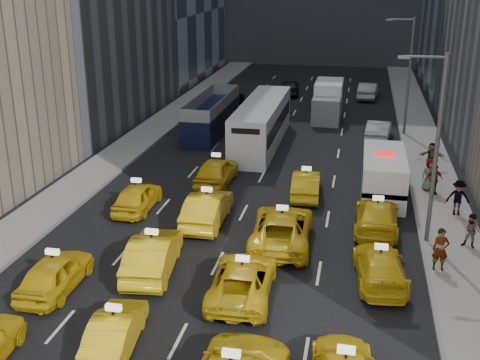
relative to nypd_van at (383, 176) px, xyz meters
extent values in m
cube|color=gray|center=(-17.85, 6.89, -1.12)|extent=(3.00, 90.00, 0.15)
cube|color=gray|center=(3.15, 6.89, -1.12)|extent=(3.00, 90.00, 0.15)
cube|color=slate|center=(-16.40, 6.89, -1.11)|extent=(0.15, 90.00, 0.18)
cube|color=slate|center=(1.70, 6.89, -1.11)|extent=(0.15, 90.00, 0.18)
cylinder|color=#595B60|center=(1.95, -6.11, 3.30)|extent=(0.20, 0.20, 9.00)
cylinder|color=#595B60|center=(1.05, -6.11, 7.60)|extent=(1.80, 0.12, 0.12)
cube|color=slate|center=(0.15, -6.11, 7.55)|extent=(0.50, 0.22, 0.12)
cylinder|color=#595B60|center=(1.95, 13.89, 3.30)|extent=(0.20, 0.20, 9.00)
cylinder|color=#595B60|center=(1.05, 13.89, 7.60)|extent=(1.80, 0.12, 0.12)
cube|color=slate|center=(0.15, 13.89, 7.55)|extent=(0.50, 0.22, 0.12)
imported|color=gold|center=(-9.34, -16.86, -0.53)|extent=(1.89, 4.20, 1.34)
imported|color=gold|center=(-13.25, -13.69, -0.44)|extent=(1.86, 4.45, 1.51)
imported|color=gold|center=(-9.89, -11.40, -0.36)|extent=(2.39, 5.27, 1.67)
imported|color=gold|center=(-5.72, -12.61, -0.48)|extent=(2.62, 5.27, 1.43)
imported|color=gold|center=(-0.34, -10.36, -0.50)|extent=(2.47, 5.00, 1.40)
imported|color=gold|center=(-13.06, -4.86, -0.46)|extent=(1.86, 4.40, 1.48)
imported|color=gold|center=(-8.89, -5.90, -0.37)|extent=(1.82, 5.04, 1.65)
imported|color=gold|center=(-4.83, -7.56, -0.38)|extent=(2.99, 6.03, 1.64)
imported|color=gold|center=(-0.40, -5.04, -0.45)|extent=(2.25, 5.24, 1.50)
imported|color=gold|center=(-9.84, 0.03, -0.38)|extent=(2.03, 4.82, 1.63)
imported|color=gold|center=(-4.31, -0.99, -0.47)|extent=(1.77, 4.50, 1.46)
cube|color=silver|center=(0.00, 0.00, 0.03)|extent=(2.53, 6.22, 2.46)
cylinder|color=black|center=(-1.03, -2.18, -0.70)|extent=(0.28, 0.99, 0.99)
cylinder|color=black|center=(1.03, -2.18, -0.70)|extent=(0.28, 0.99, 0.99)
cylinder|color=black|center=(-1.03, 2.18, -0.70)|extent=(0.28, 0.99, 0.99)
cylinder|color=black|center=(1.03, 2.18, -0.70)|extent=(0.28, 0.99, 0.99)
cube|color=navy|center=(0.00, 0.00, -0.13)|extent=(2.57, 6.22, 0.28)
cube|color=red|center=(0.00, 0.00, 1.35)|extent=(1.13, 0.42, 0.18)
cube|color=black|center=(-12.99, 11.56, 0.27)|extent=(3.53, 10.32, 2.94)
cylinder|color=black|center=(-13.99, 7.41, -0.65)|extent=(0.28, 1.10, 1.10)
cylinder|color=black|center=(-11.99, 7.41, -0.65)|extent=(0.28, 1.10, 1.10)
cylinder|color=black|center=(-13.99, 15.72, -0.65)|extent=(0.28, 1.10, 1.10)
cylinder|color=black|center=(-11.99, 15.72, -0.65)|extent=(0.28, 1.10, 1.10)
cube|color=silver|center=(-8.56, 8.96, 0.43)|extent=(3.30, 12.71, 3.25)
cylinder|color=black|center=(-9.72, 3.57, -0.65)|extent=(0.28, 1.10, 1.10)
cylinder|color=black|center=(-7.40, 3.57, -0.65)|extent=(0.28, 1.10, 1.10)
cylinder|color=black|center=(-9.72, 14.36, -0.65)|extent=(0.28, 1.10, 1.10)
cylinder|color=black|center=(-7.40, 14.36, -0.65)|extent=(0.28, 1.10, 1.10)
cube|color=white|center=(-4.31, 18.35, 0.35)|extent=(2.48, 6.80, 3.09)
cylinder|color=black|center=(-5.32, 15.87, -0.65)|extent=(0.28, 1.10, 1.10)
cylinder|color=black|center=(-3.31, 15.87, -0.65)|extent=(0.28, 1.10, 1.10)
cylinder|color=black|center=(-5.32, 20.82, -0.65)|extent=(0.28, 1.10, 1.10)
cylinder|color=black|center=(-3.31, 20.82, -0.65)|extent=(0.28, 1.10, 1.10)
imported|color=#AEB1B6|center=(-0.08, 11.84, -0.41)|extent=(2.09, 4.90, 1.57)
imported|color=black|center=(-13.93, 20.55, -0.40)|extent=(2.94, 5.87, 1.60)
imported|color=gray|center=(-4.88, 27.15, -0.48)|extent=(2.51, 5.12, 1.43)
imported|color=black|center=(-8.76, 27.83, -0.40)|extent=(2.27, 4.81, 1.59)
imported|color=#929598|center=(-0.88, 27.47, -0.38)|extent=(2.15, 5.06, 1.62)
imported|color=gray|center=(2.18, -9.04, -0.10)|extent=(0.71, 0.48, 1.90)
imported|color=gray|center=(3.84, -6.51, -0.22)|extent=(0.92, 0.72, 1.66)
imported|color=gray|center=(3.76, -2.52, -0.09)|extent=(1.25, 0.56, 1.91)
imported|color=gray|center=(2.84, 0.43, -0.17)|extent=(1.12, 0.77, 1.75)
imported|color=gray|center=(2.63, 1.06, -0.09)|extent=(1.04, 0.77, 1.91)
imported|color=gray|center=(3.15, 5.26, -0.20)|extent=(1.59, 0.48, 1.70)
camera|label=1|loc=(-1.62, -33.42, 11.26)|focal=45.00mm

